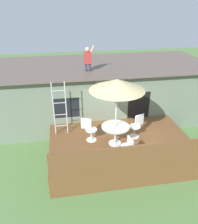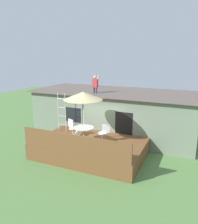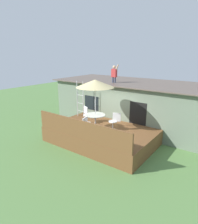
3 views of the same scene
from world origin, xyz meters
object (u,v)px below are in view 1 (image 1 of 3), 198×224
patio_chair_right (136,126)px  patio_chair_near (128,148)px  patio_table (115,130)px  step_ladder (60,109)px  patio_umbrella (117,85)px  patio_chair_left (89,130)px  person_figure (88,57)px

patio_chair_right → patio_chair_near: 1.52m
patio_table → step_ladder: bearing=151.4°
patio_umbrella → step_ladder: size_ratio=1.15×
patio_chair_left → patio_chair_near: 1.78m
patio_table → patio_chair_right: size_ratio=1.13×
step_ladder → patio_chair_near: (2.16, -2.05, -0.64)m
patio_table → patio_chair_left: 1.00m
patio_table → patio_chair_right: 1.00m
patio_umbrella → patio_table: bearing=153.4°
person_figure → patio_table: bearing=-77.2°
patio_umbrella → patio_chair_right: bearing=21.0°
patio_chair_right → step_ladder: bearing=-34.9°
patio_table → person_figure: person_figure is taller
patio_table → patio_chair_right: (0.93, 0.35, -0.13)m
patio_chair_near → patio_chair_left: bearing=27.0°
step_ladder → patio_chair_right: 3.04m
person_figure → patio_chair_right: bearing=-57.2°
person_figure → patio_chair_left: bearing=-96.8°
patio_chair_left → patio_chair_right: same height
patio_umbrella → patio_chair_near: 2.14m
step_ladder → patio_table: bearing=-28.6°
patio_umbrella → patio_chair_right: size_ratio=2.76×
person_figure → patio_chair_left: 3.22m
person_figure → patio_chair_near: person_figure is taller
person_figure → patio_chair_right: person_figure is taller
patio_chair_left → person_figure: bearing=107.3°
patio_umbrella → patio_chair_left: size_ratio=2.76×
patio_chair_near → patio_umbrella: bearing=-0.0°
patio_table → patio_chair_near: 1.01m
patio_umbrella → step_ladder: bearing=151.4°
patio_umbrella → step_ladder: patio_umbrella is taller
patio_umbrella → step_ladder: 2.56m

